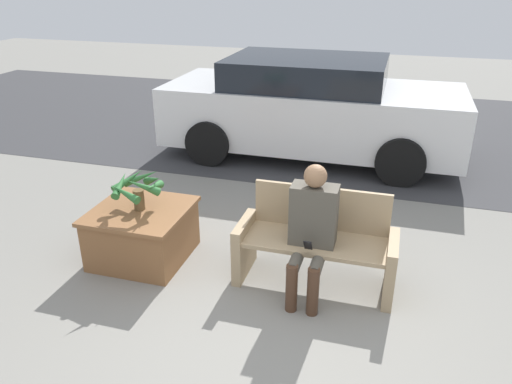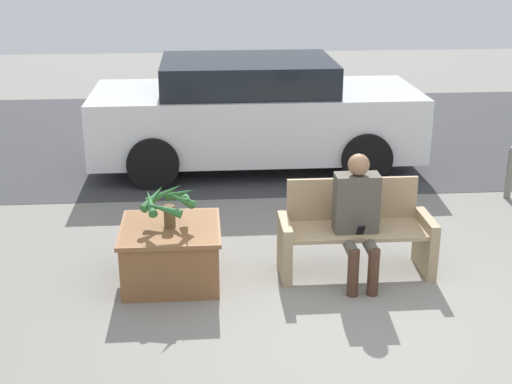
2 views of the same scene
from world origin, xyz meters
TOP-DOWN VIEW (x-y plane):
  - ground_plane at (0.00, 0.00)m, footprint 30.00×30.00m
  - road_surface at (0.00, 6.12)m, footprint 20.00×6.00m
  - bench at (0.15, 1.04)m, footprint 1.46×0.55m
  - person_seated at (0.13, 0.86)m, footprint 0.41×0.58m
  - planter_box at (-1.61, 0.96)m, footprint 0.93×0.91m
  - potted_plant at (-1.61, 0.97)m, footprint 0.54×0.53m
  - parked_car at (-0.56, 4.51)m, footprint 4.47×1.98m
  - bollard_post at (2.48, 2.91)m, footprint 0.09×0.09m

SIDE VIEW (x-z plane):
  - ground_plane at x=0.00m, z-range 0.00..0.00m
  - road_surface at x=0.00m, z-range 0.00..0.01m
  - planter_box at x=-1.61m, z-range 0.02..0.57m
  - bollard_post at x=2.48m, z-range 0.02..0.68m
  - bench at x=0.15m, z-range -0.04..0.85m
  - person_seated at x=0.13m, z-range 0.06..1.28m
  - parked_car at x=-0.56m, z-range 0.00..1.51m
  - potted_plant at x=-1.61m, z-range 0.58..1.01m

